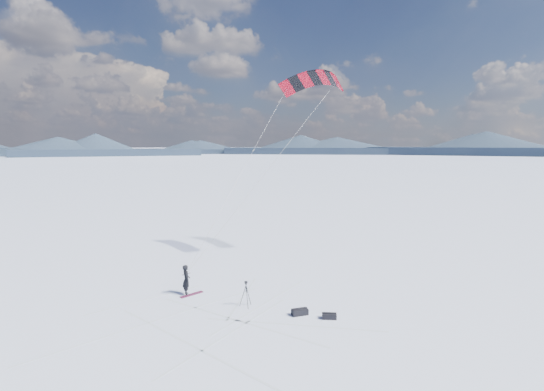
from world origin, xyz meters
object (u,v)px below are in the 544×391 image
gear_bag_b (329,316)px  tripod (246,290)px  gear_bag_a (300,312)px  snowkiter (187,295)px  snowboard (192,294)px

gear_bag_b → tripod: bearing=165.8°
tripod → gear_bag_a: size_ratio=1.63×
snowkiter → tripod: (2.54, -3.17, 0.94)m
tripod → gear_bag_a: 3.18m
gear_bag_b → snowkiter: bearing=162.7°
snowkiter → gear_bag_a: size_ratio=2.05×
snowkiter → snowboard: size_ratio=1.25×
snowkiter → tripod: size_ratio=1.26×
tripod → gear_bag_a: (2.15, -2.21, -0.77)m
snowboard → gear_bag_a: bearing=-65.8°
gear_bag_b → gear_bag_a: bearing=167.8°
tripod → gear_bag_b: bearing=-68.8°
snowboard → tripod: size_ratio=1.01×
snowboard → gear_bag_b: bearing=-64.5°
snowboard → tripod: 3.89m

